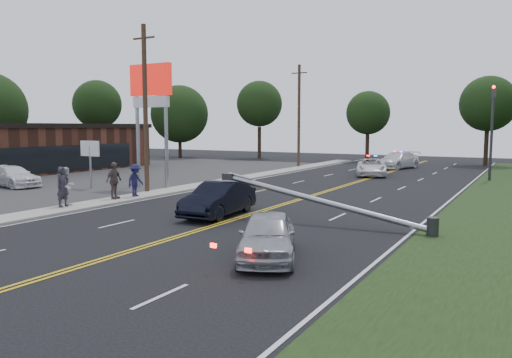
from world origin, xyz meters
The scene contains 24 objects.
ground centered at (0.00, 0.00, 0.00)m, with size 120.00×120.00×0.00m, color black.
parking_lot centered at (-20.00, 10.00, 0.01)m, with size 25.00×60.00×0.01m, color #2D2D2D.
sidewalk centered at (-8.40, 10.00, 0.06)m, with size 1.80×70.00×0.12m, color #A19B92.
centerline_yellow centered at (0.00, 10.00, 0.01)m, with size 0.36×80.00×0.00m, color gold.
pylon_sign centered at (-10.50, 14.00, 6.00)m, with size 3.20×0.35×8.00m.
small_sign centered at (-14.00, 12.00, 2.33)m, with size 1.60×0.14×3.10m.
traffic_signal centered at (8.30, 30.00, 4.21)m, with size 0.28×0.41×7.05m.
fallen_streetlight centered at (4.19, 8.00, 0.92)m, with size 9.36×0.44×1.91m.
utility_pole_mid centered at (-9.20, 12.00, 5.08)m, with size 1.60×0.28×10.00m.
utility_pole_far centered at (-9.20, 34.00, 5.08)m, with size 1.60×0.28×10.00m.
tree_3 centered at (-35.69, 32.99, 6.71)m, with size 5.84×5.84×9.65m.
tree_4 centered at (-29.24, 40.82, 5.63)m, with size 7.41×7.41×9.34m.
tree_5 centered at (-19.49, 44.55, 6.86)m, with size 5.74×5.74×9.75m.
tree_6 centered at (-5.96, 46.08, 5.59)m, with size 5.01×5.01×8.11m.
tree_7 centered at (6.68, 45.77, 6.34)m, with size 5.67×5.67×9.19m.
crashed_sedan centered at (-1.10, 7.66, 0.77)m, with size 1.62×4.65×1.53m, color black.
waiting_sedan centered at (4.28, 2.27, 0.71)m, with size 1.68×4.17×1.42m, color #A4A7AC.
parked_car centered at (-19.21, 10.00, 0.69)m, with size 1.95×4.79×1.39m, color white.
emergency_a centered at (-0.46, 29.25, 0.70)m, with size 2.33×5.04×1.40m, color white.
emergency_b centered at (-0.36, 37.53, 0.81)m, with size 2.26×5.56×1.61m, color silver.
bystander_a centered at (-8.68, 5.42, 1.10)m, with size 0.72×0.47×1.96m, color #292830.
bystander_b centered at (-8.76, 5.72, 1.08)m, with size 0.93×0.73×1.92m, color #B9B8BE.
bystander_c centered at (-8.18, 9.91, 1.03)m, with size 1.18×0.68×1.82m, color #1A1A42.
bystander_d centered at (-8.50, 8.61, 1.12)m, with size 1.17×0.49×2.00m, color #574945.
Camera 1 is at (11.30, -10.88, 4.01)m, focal length 35.00 mm.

